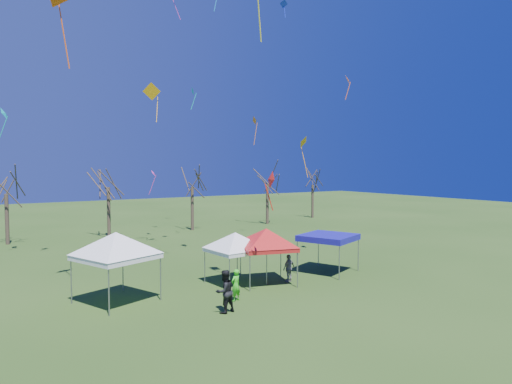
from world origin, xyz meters
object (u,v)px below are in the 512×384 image
Objects in this scene: tree_3 at (192,171)px; person_dark at (225,291)px; tent_white_west at (116,237)px; tree_4 at (267,171)px; person_green at (236,285)px; tent_red at (266,232)px; tent_blue at (328,238)px; tree_1 at (6,176)px; person_grey at (289,268)px; tree_2 at (108,170)px; tree_5 at (313,173)px; tent_white_mid at (235,236)px.

person_dark is (-9.93, -25.10, -5.10)m from tree_3.
tree_3 is 25.06m from tent_white_west.
tent_white_west is 6.05m from person_dark.
tree_4 reaches higher than person_green.
tent_white_west is 8.22m from tent_red.
tree_1 is at bearing 125.83° from tent_blue.
tree_4 is 31.10m from tent_white_west.
tent_blue is 3.80m from person_grey.
tent_white_west is at bearing -123.14° from tree_3.
person_dark reaches higher than person_grey.
tent_red is 4.80m from tent_blue.
tree_2 is 22.60m from tent_red.
tent_white_west reaches higher than person_grey.
person_dark is at bearing -143.80° from tent_red.
tree_2 is 23.63m from person_grey.
person_green is (-3.15, -1.98, -2.14)m from tent_red.
person_green is at bearing -147.90° from tent_red.
tree_5 is 4.75× the size of person_green.
tree_4 is at bearing -134.85° from person_grey.
tree_2 is 26.02m from person_dark.
tree_4 is 26.65m from tent_white_mid.
tree_4 is 2.00× the size of tent_red.
tree_1 is 16.81m from tree_3.
tree_1 reaches higher than person_dark.
tree_1 is at bearing 177.94° from tree_3.
tent_red is at bearing -166.83° from person_green.
tree_1 is at bearing -74.67° from person_grey.
tree_3 is at bearing -128.80° from person_green.
tree_4 is at bearing 55.84° from tent_red.
person_grey is (-21.88, -24.28, -4.94)m from tree_5.
person_grey is 1.01× the size of person_green.
tree_3 is at bearing -2.27° from tree_2.
person_dark is 1.25× the size of person_green.
person_dark is (6.87, -25.70, -4.81)m from tree_1.
tree_3 is 22.04m from tent_blue.
tree_2 is at bearing 76.18° from tent_white_west.
person_dark is at bearing 25.48° from person_green.
person_green is (-26.29, -25.81, -4.94)m from tree_5.
person_green is at bearing 5.58° from person_grey.
tree_3 is 22.71m from tent_red.
tent_red is 2.51m from person_grey.
tent_white_mid reaches higher than person_green.
tree_5 is 37.17m from person_green.
tree_2 is 26.15m from tree_5.
tree_2 is 8.41m from tree_3.
tree_4 is (9.32, -0.04, -0.02)m from tree_3.
tree_5 is at bearing 6.52° from tree_3.
person_green is (-4.41, -1.53, -0.01)m from person_grey.
tree_4 reaches higher than tent_blue.
tree_2 is 2.07× the size of tent_red.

